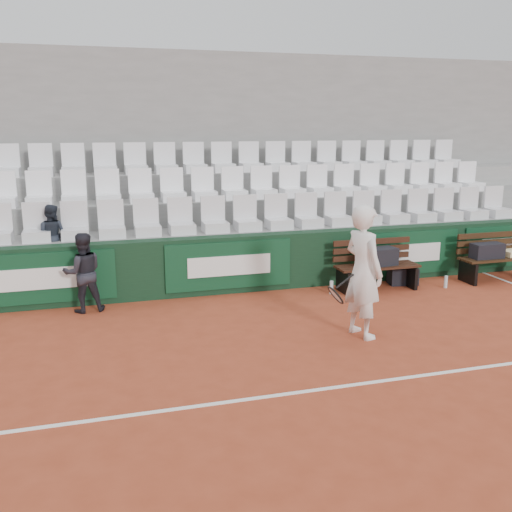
{
  "coord_description": "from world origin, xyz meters",
  "views": [
    {
      "loc": [
        -2.4,
        -5.42,
        2.89
      ],
      "look_at": [
        -0.13,
        2.4,
        1.0
      ],
      "focal_mm": 40.0,
      "sensor_mm": 36.0,
      "label": 1
    }
  ],
  "objects_px": {
    "water_bottle_far": "(446,282)",
    "water_bottle_near": "(331,287)",
    "sports_bag_left": "(377,257)",
    "tennis_player": "(363,272)",
    "sports_bag_ground": "(403,276)",
    "ball_kid": "(83,273)",
    "sports_bag_right": "(487,251)",
    "spectator_c": "(49,209)",
    "bench_left": "(377,277)",
    "bench_right": "(498,269)"
  },
  "relations": [
    {
      "from": "water_bottle_far",
      "to": "water_bottle_near",
      "type": "bearing_deg",
      "value": 173.82
    },
    {
      "from": "sports_bag_left",
      "to": "tennis_player",
      "type": "relative_size",
      "value": 0.39
    },
    {
      "from": "water_bottle_near",
      "to": "water_bottle_far",
      "type": "distance_m",
      "value": 2.15
    },
    {
      "from": "sports_bag_ground",
      "to": "tennis_player",
      "type": "bearing_deg",
      "value": -131.57
    },
    {
      "from": "water_bottle_far",
      "to": "ball_kid",
      "type": "bearing_deg",
      "value": 175.98
    },
    {
      "from": "sports_bag_right",
      "to": "water_bottle_near",
      "type": "distance_m",
      "value": 3.14
    },
    {
      "from": "sports_bag_left",
      "to": "water_bottle_far",
      "type": "height_order",
      "value": "sports_bag_left"
    },
    {
      "from": "ball_kid",
      "to": "spectator_c",
      "type": "xyz_separation_m",
      "value": [
        -0.48,
        0.92,
        0.89
      ]
    },
    {
      "from": "sports_bag_ground",
      "to": "bench_left",
      "type": "bearing_deg",
      "value": -162.81
    },
    {
      "from": "sports_bag_left",
      "to": "water_bottle_far",
      "type": "bearing_deg",
      "value": -10.02
    },
    {
      "from": "sports_bag_right",
      "to": "water_bottle_far",
      "type": "height_order",
      "value": "sports_bag_right"
    },
    {
      "from": "ball_kid",
      "to": "sports_bag_ground",
      "type": "bearing_deg",
      "value": 173.62
    },
    {
      "from": "bench_right",
      "to": "ball_kid",
      "type": "distance_m",
      "value": 7.5
    },
    {
      "from": "water_bottle_near",
      "to": "tennis_player",
      "type": "relative_size",
      "value": 0.13
    },
    {
      "from": "water_bottle_near",
      "to": "spectator_c",
      "type": "relative_size",
      "value": 0.22
    },
    {
      "from": "sports_bag_ground",
      "to": "tennis_player",
      "type": "xyz_separation_m",
      "value": [
        -1.93,
        -2.17,
        0.77
      ]
    },
    {
      "from": "tennis_player",
      "to": "water_bottle_near",
      "type": "bearing_deg",
      "value": 78.22
    },
    {
      "from": "spectator_c",
      "to": "water_bottle_near",
      "type": "bearing_deg",
      "value": -173.03
    },
    {
      "from": "water_bottle_far",
      "to": "spectator_c",
      "type": "height_order",
      "value": "spectator_c"
    },
    {
      "from": "bench_right",
      "to": "tennis_player",
      "type": "distance_m",
      "value": 4.29
    },
    {
      "from": "bench_right",
      "to": "ball_kid",
      "type": "height_order",
      "value": "ball_kid"
    },
    {
      "from": "water_bottle_near",
      "to": "water_bottle_far",
      "type": "height_order",
      "value": "water_bottle_near"
    },
    {
      "from": "sports_bag_right",
      "to": "tennis_player",
      "type": "xyz_separation_m",
      "value": [
        -3.51,
        -1.91,
        0.33
      ]
    },
    {
      "from": "sports_bag_left",
      "to": "ball_kid",
      "type": "relative_size",
      "value": 0.57
    },
    {
      "from": "sports_bag_ground",
      "to": "water_bottle_far",
      "type": "bearing_deg",
      "value": -35.51
    },
    {
      "from": "bench_left",
      "to": "water_bottle_near",
      "type": "height_order",
      "value": "bench_left"
    },
    {
      "from": "bench_left",
      "to": "sports_bag_ground",
      "type": "bearing_deg",
      "value": 17.19
    },
    {
      "from": "sports_bag_left",
      "to": "sports_bag_ground",
      "type": "xyz_separation_m",
      "value": [
        0.66,
        0.21,
        -0.45
      ]
    },
    {
      "from": "bench_left",
      "to": "tennis_player",
      "type": "bearing_deg",
      "value": -123.11
    },
    {
      "from": "water_bottle_near",
      "to": "tennis_player",
      "type": "height_order",
      "value": "tennis_player"
    },
    {
      "from": "bench_right",
      "to": "sports_bag_right",
      "type": "xyz_separation_m",
      "value": [
        -0.27,
        -0.0,
        0.36
      ]
    },
    {
      "from": "sports_bag_right",
      "to": "ball_kid",
      "type": "bearing_deg",
      "value": 177.92
    },
    {
      "from": "bench_left",
      "to": "bench_right",
      "type": "height_order",
      "value": "same"
    },
    {
      "from": "sports_bag_right",
      "to": "tennis_player",
      "type": "height_order",
      "value": "tennis_player"
    },
    {
      "from": "sports_bag_ground",
      "to": "spectator_c",
      "type": "relative_size",
      "value": 0.49
    },
    {
      "from": "spectator_c",
      "to": "bench_right",
      "type": "bearing_deg",
      "value": -167.65
    },
    {
      "from": "bench_left",
      "to": "ball_kid",
      "type": "height_order",
      "value": "ball_kid"
    },
    {
      "from": "sports_bag_right",
      "to": "ball_kid",
      "type": "relative_size",
      "value": 0.47
    },
    {
      "from": "sports_bag_left",
      "to": "spectator_c",
      "type": "relative_size",
      "value": 0.69
    },
    {
      "from": "water_bottle_near",
      "to": "sports_bag_left",
      "type": "bearing_deg",
      "value": -0.31
    },
    {
      "from": "water_bottle_far",
      "to": "tennis_player",
      "type": "bearing_deg",
      "value": -145.78
    },
    {
      "from": "water_bottle_far",
      "to": "spectator_c",
      "type": "distance_m",
      "value": 7.01
    },
    {
      "from": "ball_kid",
      "to": "bench_right",
      "type": "bearing_deg",
      "value": 171.6
    },
    {
      "from": "sports_bag_right",
      "to": "sports_bag_ground",
      "type": "relative_size",
      "value": 1.16
    },
    {
      "from": "tennis_player",
      "to": "ball_kid",
      "type": "distance_m",
      "value": 4.3
    },
    {
      "from": "sports_bag_left",
      "to": "spectator_c",
      "type": "height_order",
      "value": "spectator_c"
    },
    {
      "from": "bench_right",
      "to": "water_bottle_far",
      "type": "distance_m",
      "value": 1.25
    },
    {
      "from": "tennis_player",
      "to": "sports_bag_right",
      "type": "bearing_deg",
      "value": 28.53
    },
    {
      "from": "bench_left",
      "to": "ball_kid",
      "type": "distance_m",
      "value": 5.01
    },
    {
      "from": "bench_left",
      "to": "spectator_c",
      "type": "height_order",
      "value": "spectator_c"
    }
  ]
}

